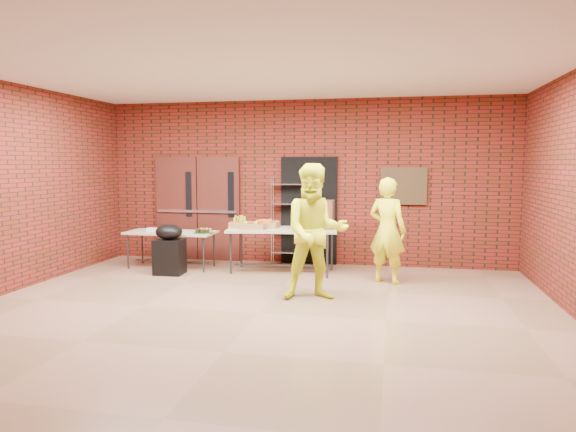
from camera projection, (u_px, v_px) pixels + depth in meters
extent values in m
cube|color=#866648|center=(259.00, 314.00, 6.79)|extent=(8.00, 7.00, 0.04)
cube|color=silver|center=(258.00, 64.00, 6.46)|extent=(8.00, 7.00, 0.04)
cube|color=maroon|center=(304.00, 182.00, 10.05)|extent=(8.00, 0.04, 3.20)
cube|color=maroon|center=(113.00, 223.00, 3.19)|extent=(8.00, 0.04, 3.20)
cube|color=#4A1715|center=(177.00, 208.00, 10.56)|extent=(0.88, 0.08, 2.10)
cube|color=#4A1715|center=(219.00, 209.00, 10.38)|extent=(0.88, 0.08, 2.10)
cube|color=black|center=(189.00, 194.00, 10.43)|extent=(0.12, 0.02, 0.90)
cube|color=black|center=(231.00, 195.00, 10.25)|extent=(0.12, 0.02, 0.90)
cube|color=silver|center=(197.00, 211.00, 10.42)|extent=(1.70, 0.04, 0.05)
cube|color=black|center=(309.00, 211.00, 10.03)|extent=(1.10, 0.06, 2.10)
cube|color=#3E2D19|center=(404.00, 186.00, 9.61)|extent=(0.85, 0.04, 0.70)
cube|color=#C3B695|center=(171.00, 233.00, 9.67)|extent=(1.69, 0.74, 0.04)
cube|color=#323338|center=(172.00, 262.00, 9.73)|extent=(1.49, 0.07, 0.03)
cylinder|color=#323338|center=(142.00, 247.00, 10.13)|extent=(0.03, 0.03, 0.65)
cylinder|color=#323338|center=(214.00, 249.00, 9.83)|extent=(0.03, 0.03, 0.65)
cylinder|color=#323338|center=(128.00, 252.00, 9.58)|extent=(0.03, 0.03, 0.65)
cylinder|color=#323338|center=(203.00, 255.00, 9.28)|extent=(0.03, 0.03, 0.65)
cube|color=#C3B695|center=(282.00, 230.00, 9.24)|extent=(2.04, 1.07, 0.04)
cube|color=#323338|center=(282.00, 265.00, 9.31)|extent=(1.72, 0.28, 0.03)
cylinder|color=#323338|center=(241.00, 247.00, 9.78)|extent=(0.04, 0.04, 0.76)
cylinder|color=#323338|center=(332.00, 250.00, 9.43)|extent=(0.04, 0.04, 0.76)
cylinder|color=#323338|center=(231.00, 253.00, 9.14)|extent=(0.04, 0.04, 0.76)
cylinder|color=#323338|center=(327.00, 257.00, 8.79)|extent=(0.04, 0.04, 0.76)
cube|color=#A38041|center=(243.00, 226.00, 9.36)|extent=(0.44, 0.34, 0.07)
cube|color=#A38041|center=(266.00, 226.00, 9.40)|extent=(0.45, 0.35, 0.07)
cube|color=#A38041|center=(254.00, 227.00, 9.16)|extent=(0.43, 0.34, 0.07)
cylinder|color=#1A5516|center=(203.00, 233.00, 9.46)|extent=(0.37, 0.37, 0.01)
cube|color=silver|center=(152.00, 230.00, 9.71)|extent=(0.19, 0.13, 0.06)
cube|color=brown|center=(323.00, 214.00, 9.21)|extent=(0.39, 0.35, 0.51)
cylinder|color=silver|center=(301.00, 224.00, 9.01)|extent=(0.07, 0.07, 0.21)
cylinder|color=silver|center=(304.00, 223.00, 8.99)|extent=(0.08, 0.08, 0.25)
cylinder|color=silver|center=(301.00, 222.00, 9.13)|extent=(0.09, 0.09, 0.27)
cube|color=black|center=(170.00, 257.00, 9.13)|extent=(0.51, 0.42, 0.63)
ellipsoid|color=black|center=(169.00, 232.00, 9.09)|extent=(0.50, 0.43, 0.27)
imported|color=#EAF21A|center=(387.00, 230.00, 8.42)|extent=(0.75, 0.64, 1.75)
imported|color=#EAF21A|center=(315.00, 232.00, 7.40)|extent=(1.12, 0.98, 1.97)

